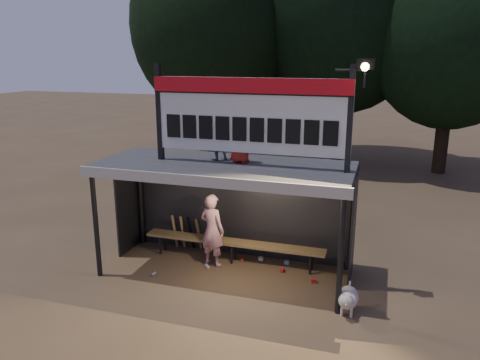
% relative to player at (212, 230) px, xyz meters
% --- Properties ---
extents(ground, '(80.00, 80.00, 0.00)m').
position_rel_player_xyz_m(ground, '(0.37, -0.27, -0.79)').
color(ground, brown).
rests_on(ground, ground).
extents(player, '(0.66, 0.53, 1.58)m').
position_rel_player_xyz_m(player, '(0.00, 0.00, 0.00)').
color(player, white).
rests_on(player, ground).
extents(child_a, '(0.56, 0.56, 0.92)m').
position_rel_player_xyz_m(child_a, '(0.12, 0.02, 1.99)').
color(child_a, gray).
rests_on(child_a, dugout_shelter).
extents(child_b, '(0.58, 0.45, 1.05)m').
position_rel_player_xyz_m(child_b, '(0.65, -0.08, 2.05)').
color(child_b, '#B1241B').
rests_on(child_b, dugout_shelter).
extents(dugout_shelter, '(5.10, 2.08, 2.32)m').
position_rel_player_xyz_m(dugout_shelter, '(0.37, -0.02, 1.05)').
color(dugout_shelter, '#39393C').
rests_on(dugout_shelter, ground).
extents(scoreboard_assembly, '(4.10, 0.27, 1.99)m').
position_rel_player_xyz_m(scoreboard_assembly, '(0.93, -0.28, 2.53)').
color(scoreboard_assembly, black).
rests_on(scoreboard_assembly, dugout_shelter).
extents(bench, '(4.00, 0.35, 0.48)m').
position_rel_player_xyz_m(bench, '(0.37, 0.28, -0.36)').
color(bench, olive).
rests_on(bench, ground).
extents(tree_left, '(6.46, 6.46, 9.27)m').
position_rel_player_xyz_m(tree_left, '(-3.63, 9.73, 4.72)').
color(tree_left, black).
rests_on(tree_left, ground).
extents(tree_mid, '(7.22, 7.22, 10.36)m').
position_rel_player_xyz_m(tree_mid, '(1.37, 11.23, 5.37)').
color(tree_mid, black).
rests_on(tree_mid, ground).
extents(tree_right, '(6.08, 6.08, 8.72)m').
position_rel_player_xyz_m(tree_right, '(5.37, 10.23, 4.40)').
color(tree_right, black).
rests_on(tree_right, ground).
extents(dog, '(0.36, 0.81, 0.49)m').
position_rel_player_xyz_m(dog, '(2.93, -1.11, -0.51)').
color(dog, silver).
rests_on(dog, ground).
extents(bats, '(0.67, 0.35, 0.84)m').
position_rel_player_xyz_m(bats, '(-0.84, 0.55, -0.36)').
color(bats, olive).
rests_on(bats, ground).
extents(litter, '(3.28, 1.48, 0.08)m').
position_rel_player_xyz_m(litter, '(0.84, 0.04, -0.75)').
color(litter, '#B21E23').
rests_on(litter, ground).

